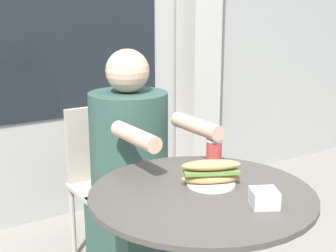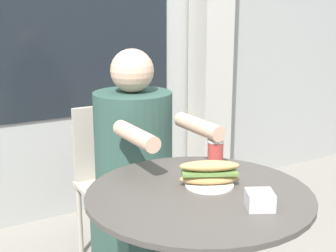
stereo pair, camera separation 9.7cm
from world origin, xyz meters
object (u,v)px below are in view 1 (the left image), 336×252
cafe_table (201,238)px  diner_chair (103,170)px  seated_diner (134,190)px  drink_cup (214,152)px  sandwich_on_plate (211,174)px

cafe_table → diner_chair: size_ratio=0.97×
seated_diner → cafe_table: bearing=85.4°
cafe_table → drink_cup: (0.22, 0.20, 0.25)m
diner_chair → sandwich_on_plate: diner_chair is taller
diner_chair → seated_diner: seated_diner is taller
seated_diner → drink_cup: size_ratio=10.22×
cafe_table → sandwich_on_plate: sandwich_on_plate is taller
cafe_table → sandwich_on_plate: 0.25m
sandwich_on_plate → drink_cup: bearing=48.8°
diner_chair → seated_diner: size_ratio=0.72×
seated_diner → sandwich_on_plate: bearing=91.8°
cafe_table → seated_diner: 0.63m
cafe_table → sandwich_on_plate: size_ratio=3.56×
seated_diner → sandwich_on_plate: size_ratio=5.15×
diner_chair → drink_cup: diner_chair is taller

